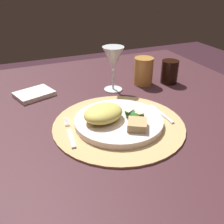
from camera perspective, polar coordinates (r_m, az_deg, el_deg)
dining_table at (r=0.91m, az=-5.10°, el=-8.66°), size 1.31×1.08×0.71m
placemat at (r=0.76m, az=1.47°, el=-2.78°), size 0.38×0.38×0.01m
dinner_plate at (r=0.75m, az=1.48°, el=-2.01°), size 0.26×0.26×0.02m
pasta_serving at (r=0.73m, az=-1.91°, el=-0.28°), size 0.14×0.13×0.04m
salad_greens at (r=0.75m, az=4.95°, el=-0.67°), size 0.06×0.07×0.03m
bread_piece at (r=0.70m, az=5.52°, el=-2.75°), size 0.07×0.07×0.02m
fork at (r=0.72m, az=-9.20°, el=-4.58°), size 0.03×0.16×0.00m
spoon at (r=0.84m, az=9.86°, el=0.37°), size 0.03×0.13×0.01m
napkin at (r=0.98m, az=-16.63°, el=3.80°), size 0.15×0.13×0.02m
wine_glass at (r=0.95m, az=0.27°, el=11.33°), size 0.08×0.08×0.16m
amber_tumbler at (r=1.04m, az=6.88°, el=8.86°), size 0.07×0.07×0.11m
dark_tumbler at (r=1.07m, az=12.45°, el=8.57°), size 0.07×0.07×0.09m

